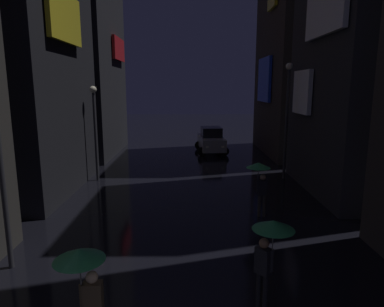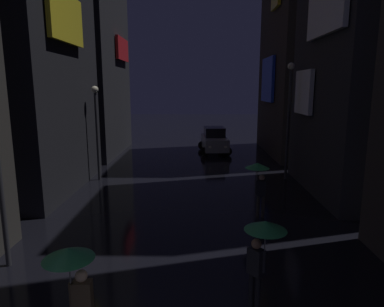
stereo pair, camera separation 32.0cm
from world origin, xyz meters
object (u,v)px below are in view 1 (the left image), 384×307
pedestrian_midstreet_left_green (84,273)px  streetlamp_right_far (287,109)px  streetlamp_left_far (95,121)px  pedestrian_near_crossing_green (270,240)px  pedestrian_foreground_left_green (260,174)px  car_distant (211,140)px

pedestrian_midstreet_left_green → streetlamp_right_far: 14.43m
streetlamp_left_far → streetlamp_right_far: streetlamp_right_far is taller
pedestrian_midstreet_left_green → pedestrian_near_crossing_green: 3.79m
pedestrian_foreground_left_green → pedestrian_near_crossing_green: size_ratio=1.00×
pedestrian_midstreet_left_green → streetlamp_left_far: streetlamp_left_far is taller
pedestrian_midstreet_left_green → streetlamp_left_far: (-3.04, 12.14, 1.46)m
pedestrian_midstreet_left_green → pedestrian_near_crossing_green: size_ratio=1.00×
pedestrian_midstreet_left_green → pedestrian_near_crossing_green: bearing=19.9°
car_distant → streetlamp_left_far: bearing=-129.4°
pedestrian_foreground_left_green → streetlamp_left_far: bearing=145.0°
pedestrian_midstreet_left_green → pedestrian_near_crossing_green: (3.57, 1.29, 0.00)m
streetlamp_right_far → pedestrian_midstreet_left_green: bearing=-119.2°
pedestrian_midstreet_left_green → car_distant: 20.40m
streetlamp_left_far → pedestrian_midstreet_left_green: bearing=-75.9°
pedestrian_near_crossing_green → car_distant: (-0.08, 18.80, -0.74)m
streetlamp_left_far → streetlamp_right_far: bearing=1.8°
car_distant → pedestrian_near_crossing_green: bearing=-89.7°
pedestrian_midstreet_left_green → car_distant: size_ratio=0.50×
pedestrian_foreground_left_green → streetlamp_right_far: 6.46m
pedestrian_near_crossing_green → streetlamp_left_far: bearing=121.3°
pedestrian_foreground_left_green → streetlamp_right_far: streetlamp_right_far is taller
pedestrian_midstreet_left_green → streetlamp_left_far: size_ratio=0.43×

